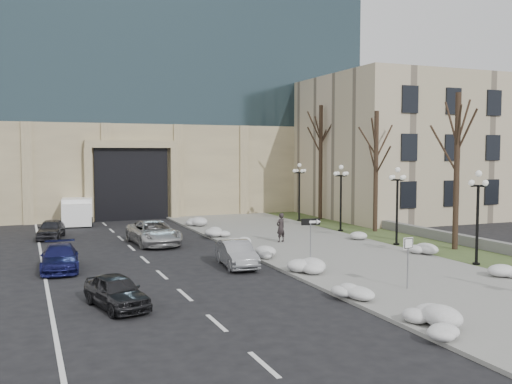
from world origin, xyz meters
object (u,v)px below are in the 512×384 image
at_px(car_e, 51,229).
at_px(lamppost_a, 478,205).
at_px(box_truck, 77,211).
at_px(lamppost_c, 341,189).
at_px(car_b, 237,254).
at_px(keep_sign, 408,252).
at_px(pedestrian, 281,227).
at_px(car_a, 116,291).
at_px(car_d, 154,233).
at_px(lamppost_b, 397,195).
at_px(one_way_sign, 314,228).
at_px(lamppost_d, 299,184).
at_px(car_c, 60,258).

bearing_deg(car_e, lamppost_a, -32.08).
bearing_deg(box_truck, lamppost_c, -30.87).
xyz_separation_m(car_b, keep_sign, (4.68, -7.29, 0.98)).
bearing_deg(pedestrian, car_a, 22.90).
xyz_separation_m(car_a, car_e, (-1.43, 18.52, 0.02)).
xyz_separation_m(car_a, lamppost_a, (17.58, 0.89, 2.46)).
height_order(car_d, car_e, car_d).
bearing_deg(box_truck, car_d, -69.22).
bearing_deg(lamppost_b, one_way_sign, -149.80).
distance_m(car_d, lamppost_d, 15.11).
distance_m(car_a, keep_sign, 11.50).
relative_size(car_b, lamppost_d, 0.82).
bearing_deg(lamppost_d, car_d, -153.04).
relative_size(pedestrian, keep_sign, 0.81).
bearing_deg(car_b, box_truck, 110.86).
bearing_deg(pedestrian, car_b, 28.02).
relative_size(box_truck, one_way_sign, 2.59).
distance_m(car_a, lamppost_c, 22.54).
xyz_separation_m(car_e, box_truck, (2.33, 7.85, 0.36)).
distance_m(car_c, pedestrian, 13.46).
bearing_deg(one_way_sign, lamppost_a, -3.83).
distance_m(lamppost_c, lamppost_d, 6.50).
relative_size(car_c, one_way_sign, 1.65).
distance_m(car_b, car_c, 8.48).
distance_m(car_a, lamppost_d, 27.03).
height_order(car_b, car_c, car_b).
bearing_deg(lamppost_a, car_d, 136.26).
xyz_separation_m(car_c, lamppost_a, (19.08, -6.86, 2.46)).
height_order(car_d, lamppost_d, lamppost_d).
height_order(one_way_sign, lamppost_d, lamppost_d).
height_order(car_b, lamppost_b, lamppost_b).
xyz_separation_m(one_way_sign, lamppost_d, (8.10, 17.72, 0.96)).
height_order(car_e, box_truck, box_truck).
xyz_separation_m(car_d, lamppost_a, (13.30, -12.73, 2.34)).
distance_m(car_d, car_e, 7.52).
relative_size(car_b, lamppost_c, 0.82).
xyz_separation_m(car_c, one_way_sign, (10.98, -5.08, 1.50)).
bearing_deg(lamppost_b, car_c, 178.91).
bearing_deg(keep_sign, box_truck, 106.62).
bearing_deg(car_d, lamppost_d, 23.17).
distance_m(lamppost_b, lamppost_c, 6.50).
xyz_separation_m(box_truck, keep_sign, (10.39, -28.35, 0.64)).
relative_size(car_e, keep_sign, 1.68).
bearing_deg(car_a, lamppost_d, 35.49).
bearing_deg(car_b, lamppost_a, -16.32).
bearing_deg(lamppost_d, car_a, -130.76).
bearing_deg(keep_sign, car_a, 166.57).
bearing_deg(box_truck, car_a, -86.00).
relative_size(car_b, lamppost_b, 0.82).
height_order(car_b, pedestrian, pedestrian).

